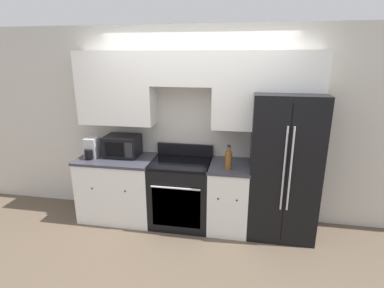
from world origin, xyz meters
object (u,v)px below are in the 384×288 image
(refrigerator, at_px, (283,165))
(bottle, at_px, (228,159))
(oven_range, at_px, (181,192))
(microwave, at_px, (122,146))

(refrigerator, bearing_deg, bottle, -163.25)
(oven_range, xyz_separation_m, refrigerator, (1.29, 0.06, 0.46))
(refrigerator, relative_size, microwave, 3.95)
(microwave, distance_m, bottle, 1.48)
(refrigerator, height_order, microwave, refrigerator)
(refrigerator, xyz_separation_m, microwave, (-2.13, 0.03, 0.13))
(refrigerator, bearing_deg, microwave, 179.16)
(oven_range, relative_size, bottle, 3.43)
(oven_range, bearing_deg, refrigerator, 2.64)
(oven_range, height_order, bottle, bottle)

